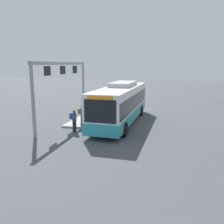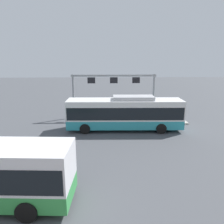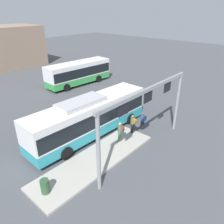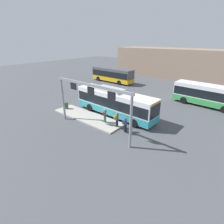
{
  "view_description": "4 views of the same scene",
  "coord_description": "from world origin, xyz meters",
  "px_view_note": "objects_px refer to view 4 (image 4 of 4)",
  "views": [
    {
      "loc": [
        20.09,
        4.21,
        4.98
      ],
      "look_at": [
        1.33,
        -0.46,
        1.18
      ],
      "focal_mm": 39.06,
      "sensor_mm": 36.0,
      "label": 1
    },
    {
      "loc": [
        2.08,
        21.03,
        7.13
      ],
      "look_at": [
        1.24,
        -0.23,
        1.8
      ],
      "focal_mm": 35.14,
      "sensor_mm": 36.0,
      "label": 2
    },
    {
      "loc": [
        -10.89,
        -11.97,
        9.91
      ],
      "look_at": [
        1.65,
        -0.96,
        1.85
      ],
      "focal_mm": 34.9,
      "sensor_mm": 36.0,
      "label": 3
    },
    {
      "loc": [
        12.95,
        -16.3,
        9.16
      ],
      "look_at": [
        1.1,
        -1.89,
        1.31
      ],
      "focal_mm": 27.91,
      "sensor_mm": 36.0,
      "label": 4
    }
  ],
  "objects_px": {
    "person_boarding": "(117,119)",
    "person_waiting_near": "(125,124)",
    "person_waiting_mid": "(105,115)",
    "bus_main": "(115,102)",
    "bus_background_left": "(209,94)",
    "bus_background_right": "(112,74)",
    "trash_bin": "(66,106)"
  },
  "relations": [
    {
      "from": "person_waiting_near",
      "to": "person_waiting_mid",
      "type": "distance_m",
      "value": 2.98
    },
    {
      "from": "bus_background_right",
      "to": "trash_bin",
      "type": "xyz_separation_m",
      "value": [
        5.84,
        -17.26,
        -1.17
      ]
    },
    {
      "from": "bus_background_left",
      "to": "bus_background_right",
      "type": "relative_size",
      "value": 0.94
    },
    {
      "from": "person_boarding",
      "to": "person_waiting_mid",
      "type": "bearing_deg",
      "value": 103.94
    },
    {
      "from": "person_boarding",
      "to": "trash_bin",
      "type": "height_order",
      "value": "person_boarding"
    },
    {
      "from": "trash_bin",
      "to": "bus_background_right",
      "type": "bearing_deg",
      "value": 108.71
    },
    {
      "from": "person_waiting_mid",
      "to": "trash_bin",
      "type": "relative_size",
      "value": 1.86
    },
    {
      "from": "bus_background_left",
      "to": "bus_background_right",
      "type": "distance_m",
      "value": 20.87
    },
    {
      "from": "person_boarding",
      "to": "person_waiting_near",
      "type": "height_order",
      "value": "person_boarding"
    },
    {
      "from": "bus_background_right",
      "to": "bus_background_left",
      "type": "bearing_deg",
      "value": 171.99
    },
    {
      "from": "person_boarding",
      "to": "person_waiting_mid",
      "type": "distance_m",
      "value": 1.72
    },
    {
      "from": "bus_main",
      "to": "person_boarding",
      "type": "bearing_deg",
      "value": -46.02
    },
    {
      "from": "person_boarding",
      "to": "person_waiting_near",
      "type": "xyz_separation_m",
      "value": [
        1.26,
        -0.17,
        -0.16
      ]
    },
    {
      "from": "person_waiting_near",
      "to": "trash_bin",
      "type": "bearing_deg",
      "value": 101.5
    },
    {
      "from": "bus_background_left",
      "to": "person_waiting_near",
      "type": "xyz_separation_m",
      "value": [
        -4.76,
        -13.99,
        -0.89
      ]
    },
    {
      "from": "bus_main",
      "to": "person_waiting_near",
      "type": "distance_m",
      "value": 4.7
    },
    {
      "from": "bus_background_left",
      "to": "person_waiting_near",
      "type": "relative_size",
      "value": 5.8
    },
    {
      "from": "bus_background_left",
      "to": "person_boarding",
      "type": "bearing_deg",
      "value": 70.18
    },
    {
      "from": "bus_main",
      "to": "bus_background_right",
      "type": "distance_m",
      "value": 18.87
    },
    {
      "from": "bus_background_left",
      "to": "bus_main",
      "type": "bearing_deg",
      "value": 56.73
    },
    {
      "from": "bus_background_right",
      "to": "person_waiting_near",
      "type": "height_order",
      "value": "bus_background_right"
    },
    {
      "from": "person_boarding",
      "to": "trash_bin",
      "type": "distance_m",
      "value": 8.77
    },
    {
      "from": "person_waiting_near",
      "to": "person_waiting_mid",
      "type": "relative_size",
      "value": 1.0
    },
    {
      "from": "bus_main",
      "to": "person_waiting_mid",
      "type": "xyz_separation_m",
      "value": [
        0.68,
        -2.68,
        -0.76
      ]
    },
    {
      "from": "person_waiting_near",
      "to": "bus_background_left",
      "type": "bearing_deg",
      "value": -7.61
    },
    {
      "from": "trash_bin",
      "to": "bus_background_left",
      "type": "bearing_deg",
      "value": 43.55
    },
    {
      "from": "bus_main",
      "to": "bus_background_right",
      "type": "height_order",
      "value": "bus_main"
    },
    {
      "from": "person_waiting_near",
      "to": "person_waiting_mid",
      "type": "bearing_deg",
      "value": 98.68
    },
    {
      "from": "person_waiting_near",
      "to": "person_waiting_mid",
      "type": "xyz_separation_m",
      "value": [
        -2.97,
        0.13,
        0.16
      ]
    },
    {
      "from": "bus_main",
      "to": "bus_background_left",
      "type": "bearing_deg",
      "value": 54.71
    },
    {
      "from": "person_waiting_near",
      "to": "person_boarding",
      "type": "bearing_deg",
      "value": 93.61
    },
    {
      "from": "person_waiting_mid",
      "to": "person_boarding",
      "type": "bearing_deg",
      "value": -113.24
    }
  ]
}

